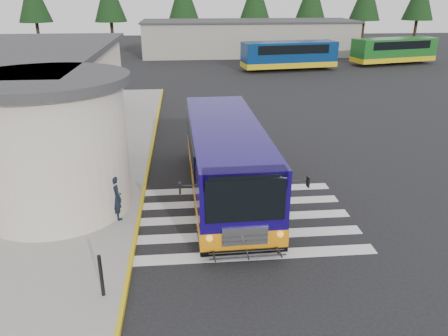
{
  "coord_description": "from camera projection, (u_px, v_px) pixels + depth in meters",
  "views": [
    {
      "loc": [
        -2.29,
        -14.49,
        7.54
      ],
      "look_at": [
        -1.01,
        -0.5,
        1.83
      ],
      "focal_mm": 35.0,
      "sensor_mm": 36.0,
      "label": 1
    }
  ],
  "objects": [
    {
      "name": "depot_building",
      "position": [
        249.0,
        38.0,
        54.86
      ],
      "size": [
        26.4,
        8.4,
        4.2
      ],
      "color": "gray",
      "rests_on": "ground"
    },
    {
      "name": "pedestrian_b",
      "position": [
        36.0,
        210.0,
        14.04
      ],
      "size": [
        0.67,
        0.85,
        1.7
      ],
      "primitive_type": "imported",
      "rotation": [
        0.0,
        0.0,
        -1.53
      ],
      "color": "black",
      "rests_on": "sidewalk"
    },
    {
      "name": "transit_bus",
      "position": [
        226.0,
        162.0,
        16.89
      ],
      "size": [
        3.72,
        10.28,
        2.88
      ],
      "rotation": [
        0.0,
        0.0,
        0.02
      ],
      "color": "#13075A",
      "rests_on": "ground"
    },
    {
      "name": "curb_strip",
      "position": [
        148.0,
        169.0,
        19.71
      ],
      "size": [
        0.12,
        34.0,
        0.16
      ],
      "primitive_type": "cube",
      "color": "gold",
      "rests_on": "ground"
    },
    {
      "name": "station_building",
      "position": [
        6.0,
        103.0,
        20.88
      ],
      "size": [
        12.7,
        18.7,
        4.8
      ],
      "color": "beige",
      "rests_on": "ground"
    },
    {
      "name": "far_bus_a",
      "position": [
        289.0,
        54.0,
        44.11
      ],
      "size": [
        9.8,
        3.95,
        2.46
      ],
      "rotation": [
        0.0,
        0.0,
        1.71
      ],
      "color": "navy",
      "rests_on": "ground"
    },
    {
      "name": "crosswalk",
      "position": [
        239.0,
        218.0,
        15.62
      ],
      "size": [
        8.0,
        5.35,
        0.01
      ],
      "color": "silver",
      "rests_on": "ground"
    },
    {
      "name": "far_bus_b",
      "position": [
        394.0,
        50.0,
        47.74
      ],
      "size": [
        9.72,
        4.69,
        2.42
      ],
      "rotation": [
        0.0,
        0.0,
        1.8
      ],
      "color": "#17561C",
      "rests_on": "ground"
    },
    {
      "name": "ground",
      "position": [
        249.0,
        207.0,
        16.4
      ],
      "size": [
        140.0,
        140.0,
        0.0
      ],
      "primitive_type": "plane",
      "color": "black",
      "rests_on": "ground"
    },
    {
      "name": "sidewalk",
      "position": [
        35.0,
        173.0,
        19.3
      ],
      "size": [
        10.0,
        34.0,
        0.15
      ],
      "primitive_type": "cube",
      "color": "gray",
      "rests_on": "ground"
    },
    {
      "name": "pedestrian_a",
      "position": [
        116.0,
        197.0,
        14.98
      ],
      "size": [
        0.65,
        0.7,
        1.61
      ],
      "primitive_type": "imported",
      "rotation": [
        0.0,
        0.0,
        2.17
      ],
      "color": "black",
      "rests_on": "sidewalk"
    },
    {
      "name": "bollard",
      "position": [
        101.0,
        276.0,
        11.2
      ],
      "size": [
        0.1,
        0.1,
        1.21
      ],
      "primitive_type": "cylinder",
      "color": "black",
      "rests_on": "sidewalk"
    }
  ]
}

